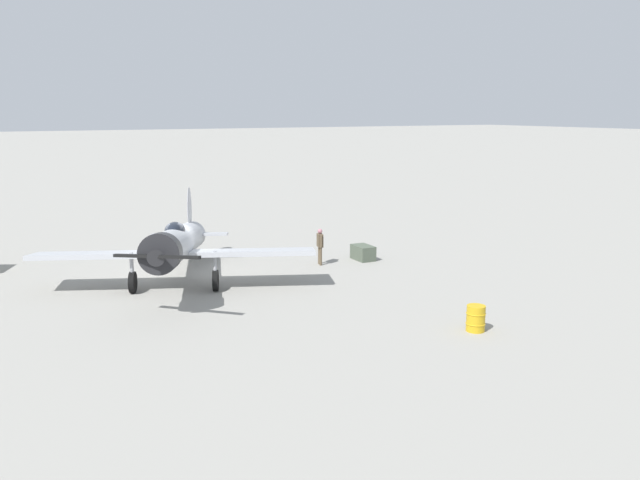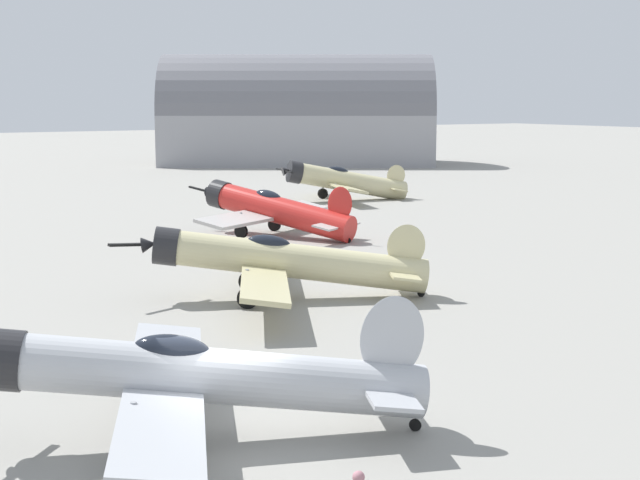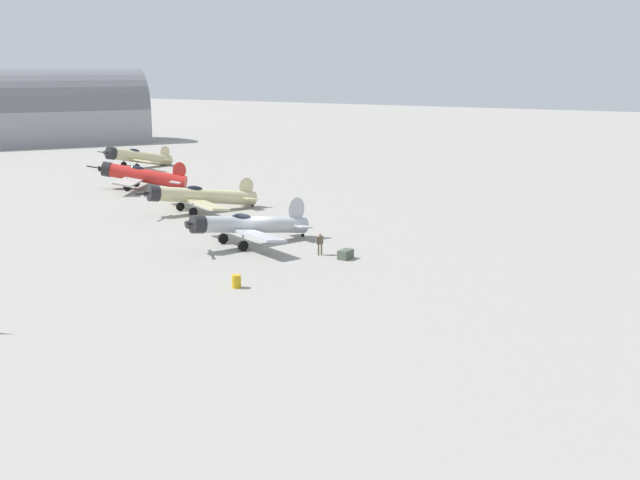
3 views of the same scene
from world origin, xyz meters
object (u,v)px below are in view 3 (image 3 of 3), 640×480
(equipment_crate, at_px, (346,254))
(airplane_foreground, at_px, (247,225))
(airplane_mid_apron, at_px, (199,196))
(fuel_drum, at_px, (236,281))
(airplane_outer_stand, at_px, (137,157))
(ground_crew_mechanic, at_px, (320,242))
(airplane_far_line, at_px, (141,175))

(equipment_crate, bearing_deg, airplane_foreground, -89.57)
(airplane_mid_apron, distance_m, fuel_drum, 26.33)
(airplane_foreground, relative_size, airplane_mid_apron, 0.90)
(airplane_outer_stand, xyz_separation_m, fuel_drum, (39.80, 46.22, -1.09))
(ground_crew_mechanic, xyz_separation_m, fuel_drum, (10.02, 0.02, -0.56))
(airplane_mid_apron, xyz_separation_m, equipment_crate, (8.90, 20.52, -1.19))
(ground_crew_mechanic, height_order, equipment_crate, ground_crew_mechanic)
(airplane_far_line, distance_m, ground_crew_mechanic, 36.76)
(equipment_crate, xyz_separation_m, fuel_drum, (9.93, -2.14, 0.07))
(airplane_far_line, xyz_separation_m, equipment_crate, (16.53, 35.04, -1.18))
(fuel_drum, bearing_deg, airplane_outer_stand, -130.73)
(ground_crew_mechanic, bearing_deg, airplane_outer_stand, 163.56)
(airplane_mid_apron, xyz_separation_m, fuel_drum, (18.83, 18.37, -1.11))
(equipment_crate, bearing_deg, airplane_outer_stand, -121.69)
(airplane_outer_stand, bearing_deg, airplane_mid_apron, 68.15)
(airplane_mid_apron, relative_size, fuel_drum, 14.96)
(airplane_outer_stand, height_order, fuel_drum, airplane_outer_stand)
(equipment_crate, bearing_deg, airplane_mid_apron, -113.45)
(airplane_foreground, height_order, fuel_drum, airplane_foreground)
(equipment_crate, bearing_deg, ground_crew_mechanic, -92.40)
(airplane_far_line, height_order, fuel_drum, airplane_far_line)
(airplane_mid_apron, xyz_separation_m, ground_crew_mechanic, (8.81, 18.36, -0.55))
(airplane_far_line, relative_size, fuel_drum, 12.79)
(airplane_foreground, relative_size, airplane_outer_stand, 1.02)
(airplane_foreground, relative_size, ground_crew_mechanic, 6.79)
(airplane_foreground, height_order, airplane_mid_apron, airplane_foreground)
(airplane_far_line, height_order, equipment_crate, airplane_far_line)
(airplane_foreground, xyz_separation_m, airplane_far_line, (-16.60, -26.51, -0.05))
(airplane_far_line, xyz_separation_m, ground_crew_mechanic, (16.44, 32.87, -0.55))
(airplane_outer_stand, relative_size, fuel_drum, 13.20)
(airplane_outer_stand, distance_m, fuel_drum, 61.00)
(airplane_mid_apron, distance_m, airplane_far_line, 16.40)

